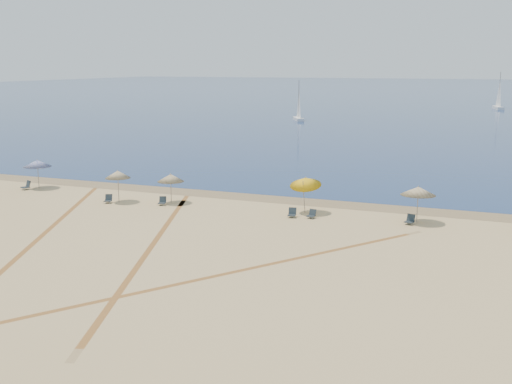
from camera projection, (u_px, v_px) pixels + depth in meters
ground at (83, 316)px, 25.28m from camera, size 160.00×160.00×0.00m
ocean at (450, 91)px, 231.08m from camera, size 500.00×500.00×0.00m
wet_sand at (275, 199)px, 47.23m from camera, size 500.00×500.00×0.00m
umbrella_0 at (37, 163)px, 50.86m from camera, size 2.27×2.27×2.41m
umbrella_1 at (118, 174)px, 45.71m from camera, size 1.89×1.89×2.43m
umbrella_2 at (171, 178)px, 45.44m from camera, size 1.98×1.98×2.23m
umbrella_3 at (305, 182)px, 42.28m from camera, size 2.18×2.25×2.77m
umbrella_4 at (418, 191)px, 39.69m from camera, size 2.27×2.28×2.45m
chair_0 at (27, 186)px, 50.64m from camera, size 0.83×0.88×0.72m
chair_1 at (108, 199)px, 45.78m from camera, size 0.68×0.73×0.63m
chair_2 at (162, 201)px, 45.08m from camera, size 0.64×0.70×0.61m
chair_3 at (292, 213)px, 41.50m from camera, size 0.60×0.68×0.63m
chair_4 at (312, 214)px, 41.24m from camera, size 0.61×0.67×0.59m
chair_5 at (410, 220)px, 39.66m from camera, size 0.68×0.75×0.64m
sailboat_0 at (499, 98)px, 140.03m from camera, size 2.70×5.83×8.41m
sailboat_2 at (299, 108)px, 111.83m from camera, size 3.33×4.90×7.25m
tire_tracks at (135, 245)px, 35.21m from camera, size 52.38×44.49×0.00m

